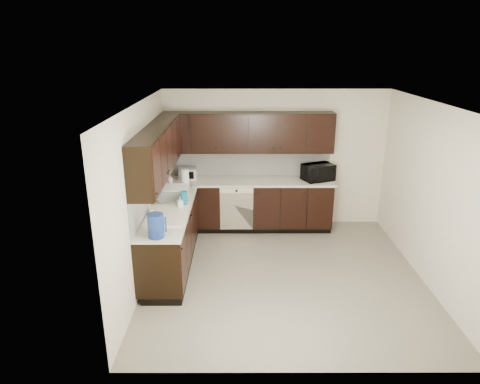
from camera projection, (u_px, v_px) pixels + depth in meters
name	position (u px, v px, depth m)	size (l,w,h in m)	color
floor	(283.00, 275.00, 6.33)	(4.00, 4.00, 0.00)	gray
ceiling	(290.00, 104.00, 5.51)	(4.00, 4.00, 0.00)	white
wall_back	(275.00, 159.00, 7.81)	(4.00, 0.02, 2.50)	beige
wall_left	(142.00, 195.00, 5.92)	(0.02, 4.00, 2.50)	beige
wall_right	(430.00, 195.00, 5.92)	(0.02, 4.00, 2.50)	beige
wall_front	(308.00, 266.00, 4.03)	(4.00, 0.02, 2.50)	beige
lower_cabinets	(218.00, 220.00, 7.24)	(3.00, 2.80, 0.90)	black
countertop	(218.00, 192.00, 7.07)	(3.03, 2.83, 0.04)	beige
backsplash	(206.00, 173.00, 7.19)	(3.00, 2.80, 0.48)	silver
upper_cabinets	(211.00, 140.00, 6.88)	(3.00, 2.80, 0.70)	black
dishwasher	(237.00, 206.00, 7.48)	(0.58, 0.04, 0.78)	beige
sink	(166.00, 220.00, 6.02)	(0.54, 0.82, 0.42)	beige
microwave	(318.00, 172.00, 7.56)	(0.53, 0.36, 0.29)	black
soap_bottle_a	(180.00, 202.00, 6.30)	(0.08, 0.08, 0.17)	gray
soap_bottle_b	(170.00, 181.00, 7.11)	(0.10, 0.10, 0.26)	gray
toaster_oven	(187.00, 173.00, 7.66)	(0.32, 0.24, 0.20)	#B7B6B9
storage_bin	(172.00, 193.00, 6.66)	(0.49, 0.36, 0.19)	silver
blue_pitcher	(156.00, 226.00, 5.31)	(0.21, 0.21, 0.31)	navy
teal_tumbler	(184.00, 199.00, 6.37)	(0.10, 0.10, 0.22)	#0B697C
paper_towel_roll	(185.00, 178.00, 7.25)	(0.13, 0.13, 0.29)	white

